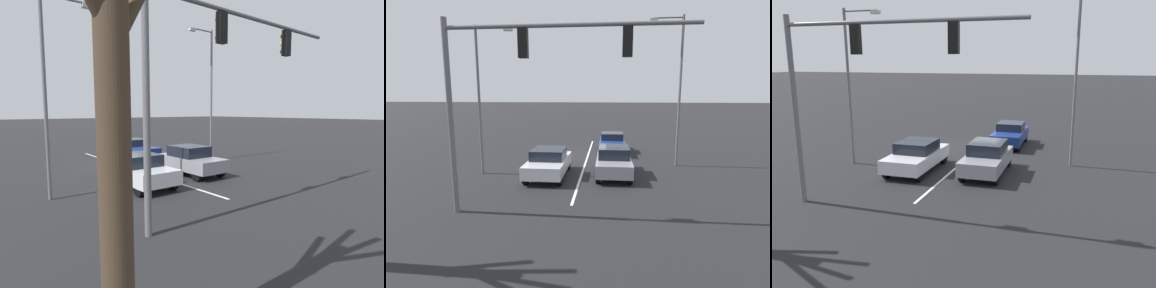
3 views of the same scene
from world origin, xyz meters
TOP-DOWN VIEW (x-y plane):
  - ground_plane at (0.00, 0.00)m, footprint 240.00×240.00m
  - lane_stripe_left_divider at (0.00, 2.00)m, footprint 0.12×15.99m
  - car_gray_leftlane_front at (-1.71, 5.38)m, footprint 1.80×4.12m
  - car_silver_midlane_front at (1.71, 5.88)m, footprint 1.90×4.27m
  - car_navy_leftlane_second at (-1.69, -0.92)m, footprint 1.80×4.13m
  - traffic_signal_gantry at (1.76, 10.98)m, footprint 8.55×0.37m
  - street_lamp_right_shoulder at (5.21, 5.69)m, footprint 2.01×0.24m
  - street_lamp_left_shoulder at (-5.32, 2.86)m, footprint 1.93×0.24m
  - bare_tree_near at (6.58, 14.60)m, footprint 2.73×1.83m

SIDE VIEW (x-z plane):
  - ground_plane at x=0.00m, z-range 0.00..0.00m
  - lane_stripe_left_divider at x=0.00m, z-range 0.00..0.01m
  - car_navy_leftlane_second at x=-1.69m, z-range 0.02..1.47m
  - car_silver_midlane_front at x=1.71m, z-range 0.02..1.49m
  - car_gray_leftlane_front at x=-1.71m, z-range 0.02..1.56m
  - bare_tree_near at x=6.58m, z-range 0.35..7.08m
  - street_lamp_right_shoulder at x=5.21m, z-range 0.62..8.40m
  - street_lamp_left_shoulder at x=-5.32m, z-range 0.62..9.33m
  - traffic_signal_gantry at x=1.76m, z-range 1.57..8.44m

